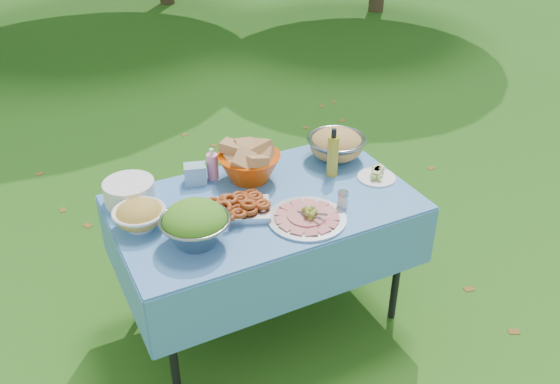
% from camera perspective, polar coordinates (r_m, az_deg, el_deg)
% --- Properties ---
extents(ground, '(80.00, 80.00, 0.00)m').
position_cam_1_polar(ground, '(3.39, -1.32, -11.78)').
color(ground, '#0D3C0B').
rests_on(ground, ground).
extents(picnic_table, '(1.46, 0.86, 0.76)m').
position_cam_1_polar(picnic_table, '(3.14, -1.40, -6.74)').
color(picnic_table, '#7FC5F5').
rests_on(picnic_table, ground).
extents(salad_bowl, '(0.36, 0.36, 0.20)m').
position_cam_1_polar(salad_bowl, '(2.60, -8.16, -3.06)').
color(salad_bowl, gray).
rests_on(salad_bowl, picnic_table).
extents(pasta_bowl_white, '(0.28, 0.28, 0.13)m').
position_cam_1_polar(pasta_bowl_white, '(2.77, -13.38, -2.16)').
color(pasta_bowl_white, white).
rests_on(pasta_bowl_white, picnic_table).
extents(plate_stack, '(0.32, 0.32, 0.11)m').
position_cam_1_polar(plate_stack, '(2.97, -14.29, 0.03)').
color(plate_stack, white).
rests_on(plate_stack, picnic_table).
extents(wipes_box, '(0.13, 0.11, 0.10)m').
position_cam_1_polar(wipes_box, '(3.07, -8.15, 1.74)').
color(wipes_box, '#8BB8D7').
rests_on(wipes_box, picnic_table).
extents(sanitizer_bottle, '(0.07, 0.07, 0.17)m').
position_cam_1_polar(sanitizer_bottle, '(3.08, -6.53, 2.71)').
color(sanitizer_bottle, pink).
rests_on(sanitizer_bottle, picnic_table).
extents(bread_bowl, '(0.42, 0.42, 0.22)m').
position_cam_1_polar(bread_bowl, '(3.05, -2.98, 3.03)').
color(bread_bowl, '#D64202').
rests_on(bread_bowl, picnic_table).
extents(pasta_bowl_steel, '(0.42, 0.42, 0.17)m').
position_cam_1_polar(pasta_bowl_steel, '(3.27, 5.44, 4.61)').
color(pasta_bowl_steel, gray).
rests_on(pasta_bowl_steel, picnic_table).
extents(fried_tray, '(0.35, 0.31, 0.07)m').
position_cam_1_polar(fried_tray, '(2.81, -4.00, -1.46)').
color(fried_tray, silver).
rests_on(fried_tray, picnic_table).
extents(charcuterie_platter, '(0.38, 0.38, 0.09)m').
position_cam_1_polar(charcuterie_platter, '(2.76, 2.62, -1.95)').
color(charcuterie_platter, '#B4B6BD').
rests_on(charcuterie_platter, picnic_table).
extents(oil_bottle, '(0.06, 0.06, 0.27)m').
position_cam_1_polar(oil_bottle, '(3.08, 5.12, 3.83)').
color(oil_bottle, gold).
rests_on(oil_bottle, picnic_table).
extents(cheese_plate, '(0.20, 0.20, 0.05)m').
position_cam_1_polar(cheese_plate, '(3.13, 9.30, 1.76)').
color(cheese_plate, white).
rests_on(cheese_plate, picnic_table).
extents(shaker, '(0.06, 0.06, 0.08)m').
position_cam_1_polar(shaker, '(2.86, 6.07, -0.70)').
color(shaker, silver).
rests_on(shaker, picnic_table).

